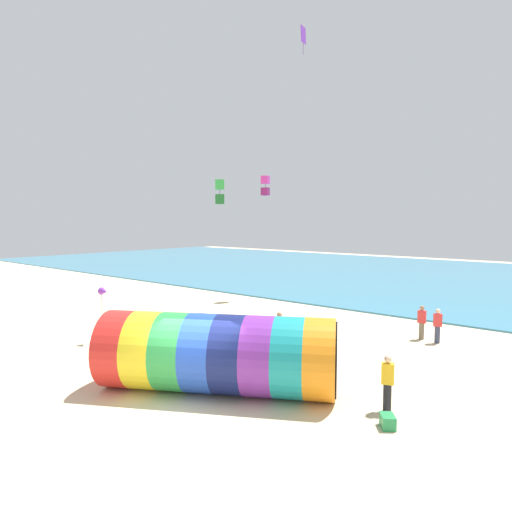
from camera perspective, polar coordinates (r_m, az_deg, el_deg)
ground_plane at (r=14.86m, az=-8.64°, el=-17.93°), size 120.00×120.00×0.00m
sea at (r=46.85m, az=26.93°, el=-2.85°), size 120.00×40.00×0.10m
giant_inflatable_tube at (r=15.34m, az=-4.82°, el=-12.05°), size 7.94×6.04×2.58m
kite_handler at (r=14.49m, az=16.12°, el=-14.97°), size 0.41×0.33×1.70m
kite_green_box at (r=28.47m, az=-4.55°, el=7.99°), size 0.78×0.78×1.58m
kite_magenta_box at (r=33.01m, az=1.17°, el=8.78°), size 0.65×0.65×1.48m
kite_purple_diamond at (r=34.21m, az=5.93°, el=25.78°), size 0.20×0.76×1.85m
bystander_near_water at (r=22.78m, az=21.75°, el=-8.10°), size 0.42×0.37×1.60m
bystander_mid_beach at (r=20.01m, az=2.93°, el=-9.35°), size 0.31×0.41×1.69m
bystander_far_left at (r=23.22m, az=20.01°, el=-7.79°), size 0.38×0.25×1.62m
beach_flag at (r=22.15m, az=-18.48°, el=-4.50°), size 0.47×0.36×2.57m
cooler_box at (r=13.71m, az=16.14°, el=-19.23°), size 0.60×0.63×0.36m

